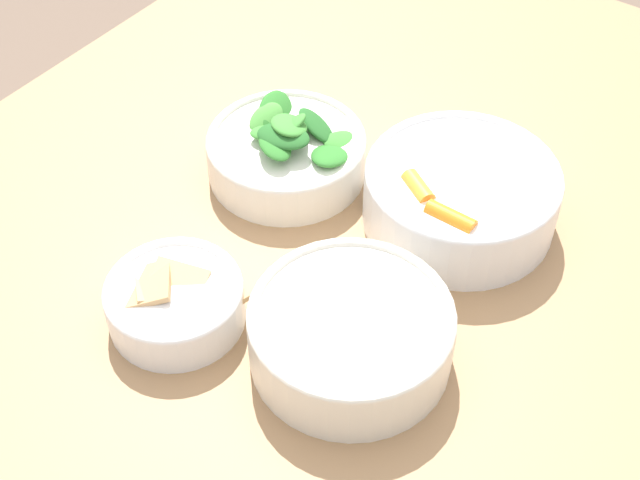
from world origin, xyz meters
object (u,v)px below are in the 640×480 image
at_px(bowl_carrots, 461,194).
at_px(bowl_cookies, 175,300).
at_px(bowl_beans_hotdog, 351,336).
at_px(bowl_greens, 287,151).

height_order(bowl_carrots, bowl_cookies, bowl_carrots).
relative_size(bowl_carrots, bowl_cookies, 1.54).
bearing_deg(bowl_beans_hotdog, bowl_cookies, -69.98).
height_order(bowl_carrots, bowl_beans_hotdog, bowl_carrots).
distance_m(bowl_greens, bowl_cookies, 0.23).
bearing_deg(bowl_greens, bowl_cookies, 9.74).
relative_size(bowl_carrots, bowl_beans_hotdog, 1.08).
xyz_separation_m(bowl_beans_hotdog, bowl_cookies, (0.06, -0.16, -0.00)).
distance_m(bowl_greens, bowl_beans_hotdog, 0.26).
bearing_deg(bowl_cookies, bowl_greens, -170.26).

